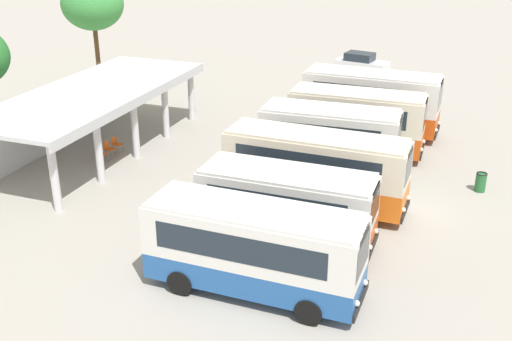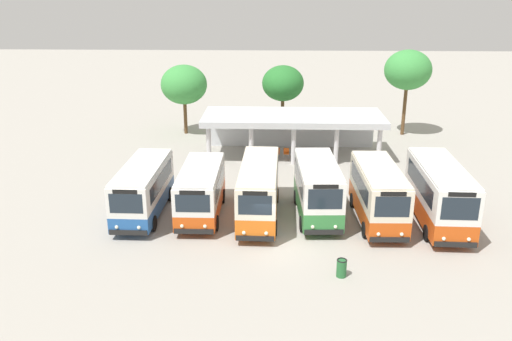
# 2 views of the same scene
# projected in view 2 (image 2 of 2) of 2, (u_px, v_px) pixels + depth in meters

# --- Properties ---
(ground_plane) EXTENTS (180.00, 180.00, 0.00)m
(ground_plane) POSITION_uv_depth(u_px,v_px,m) (278.00, 243.00, 28.72)
(ground_plane) COLOR #A39E93
(city_bus_nearest_orange) EXTENTS (2.41, 7.34, 3.12)m
(city_bus_nearest_orange) POSITION_uv_depth(u_px,v_px,m) (143.00, 188.00, 31.78)
(city_bus_nearest_orange) COLOR black
(city_bus_nearest_orange) RESTS_ON ground
(city_bus_second_in_row) EXTENTS (2.42, 6.72, 3.01)m
(city_bus_second_in_row) POSITION_uv_depth(u_px,v_px,m) (201.00, 190.00, 31.66)
(city_bus_second_in_row) COLOR black
(city_bus_second_in_row) RESTS_ON ground
(city_bus_middle_cream) EXTENTS (2.39, 7.89, 3.31)m
(city_bus_middle_cream) POSITION_uv_depth(u_px,v_px,m) (259.00, 189.00, 31.34)
(city_bus_middle_cream) COLOR black
(city_bus_middle_cream) RESTS_ON ground
(city_bus_fourth_amber) EXTENTS (2.60, 6.64, 3.39)m
(city_bus_fourth_amber) POSITION_uv_depth(u_px,v_px,m) (318.00, 188.00, 31.44)
(city_bus_fourth_amber) COLOR black
(city_bus_fourth_amber) RESTS_ON ground
(city_bus_fifth_blue) EXTENTS (2.45, 7.04, 3.33)m
(city_bus_fifth_blue) POSITION_uv_depth(u_px,v_px,m) (378.00, 192.00, 30.81)
(city_bus_fifth_blue) COLOR black
(city_bus_fifth_blue) RESTS_ON ground
(city_bus_far_end_green) EXTENTS (2.56, 7.69, 3.52)m
(city_bus_far_end_green) POSITION_uv_depth(u_px,v_px,m) (439.00, 192.00, 30.55)
(city_bus_far_end_green) COLOR black
(city_bus_far_end_green) RESTS_ON ground
(terminal_canopy) EXTENTS (14.41, 5.72, 3.40)m
(terminal_canopy) POSITION_uv_depth(u_px,v_px,m) (293.00, 122.00, 43.34)
(terminal_canopy) COLOR silver
(terminal_canopy) RESTS_ON ground
(waiting_chair_end_by_column) EXTENTS (0.45, 0.45, 0.86)m
(waiting_chair_end_by_column) POSITION_uv_depth(u_px,v_px,m) (277.00, 152.00, 42.62)
(waiting_chair_end_by_column) COLOR slate
(waiting_chair_end_by_column) RESTS_ON ground
(waiting_chair_second_from_end) EXTENTS (0.45, 0.45, 0.86)m
(waiting_chair_second_from_end) POSITION_uv_depth(u_px,v_px,m) (286.00, 152.00, 42.58)
(waiting_chair_second_from_end) COLOR slate
(waiting_chair_second_from_end) RESTS_ON ground
(waiting_chair_middle_seat) EXTENTS (0.45, 0.45, 0.86)m
(waiting_chair_middle_seat) POSITION_uv_depth(u_px,v_px,m) (296.00, 152.00, 42.57)
(waiting_chair_middle_seat) COLOR slate
(waiting_chair_middle_seat) RESTS_ON ground
(roadside_tree_behind_canopy) EXTENTS (3.81, 3.81, 6.34)m
(roadside_tree_behind_canopy) POSITION_uv_depth(u_px,v_px,m) (283.00, 83.00, 48.55)
(roadside_tree_behind_canopy) COLOR brown
(roadside_tree_behind_canopy) RESTS_ON ground
(roadside_tree_east_of_canopy) EXTENTS (4.20, 4.20, 7.78)m
(roadside_tree_east_of_canopy) POSITION_uv_depth(u_px,v_px,m) (408.00, 70.00, 47.72)
(roadside_tree_east_of_canopy) COLOR brown
(roadside_tree_east_of_canopy) RESTS_ON ground
(roadside_tree_west_of_canopy) EXTENTS (4.21, 4.21, 6.39)m
(roadside_tree_west_of_canopy) POSITION_uv_depth(u_px,v_px,m) (184.00, 85.00, 48.56)
(roadside_tree_west_of_canopy) COLOR brown
(roadside_tree_west_of_canopy) RESTS_ON ground
(litter_bin_apron) EXTENTS (0.49, 0.49, 0.90)m
(litter_bin_apron) POSITION_uv_depth(u_px,v_px,m) (342.00, 268.00, 25.32)
(litter_bin_apron) COLOR #266633
(litter_bin_apron) RESTS_ON ground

